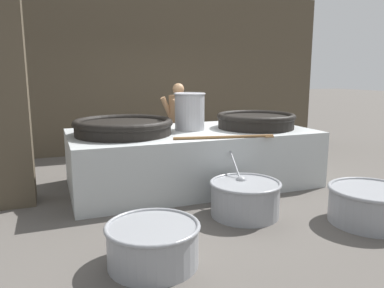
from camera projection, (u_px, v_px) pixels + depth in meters
ground_plane at (192, 183)px, 5.98m from camera, size 60.00×60.00×0.00m
back_wall at (145, 71)px, 8.34m from camera, size 8.86×0.24×3.56m
support_pillar at (5, 69)px, 4.74m from camera, size 0.50×0.50×3.56m
hearth_platform at (192, 157)px, 5.90m from camera, size 3.72×1.87×0.86m
giant_wok_near at (123, 126)px, 5.41m from camera, size 1.44×1.44×0.23m
giant_wok_far at (256, 120)px, 6.06m from camera, size 1.27×1.27×0.24m
stock_pot at (190, 111)px, 5.83m from camera, size 0.49×0.49×0.58m
stirring_paddle at (229, 137)px, 5.11m from camera, size 1.39×0.34×0.04m
cook at (178, 121)px, 7.04m from camera, size 0.43×0.61×1.55m
prep_bowl_vegetables at (245, 197)px, 4.60m from camera, size 0.88×1.13×0.78m
prep_bowl_meat at (153, 242)px, 3.40m from camera, size 0.87×0.87×0.39m
prep_bowl_extra at (370, 204)px, 4.36m from camera, size 0.97×0.97×0.43m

